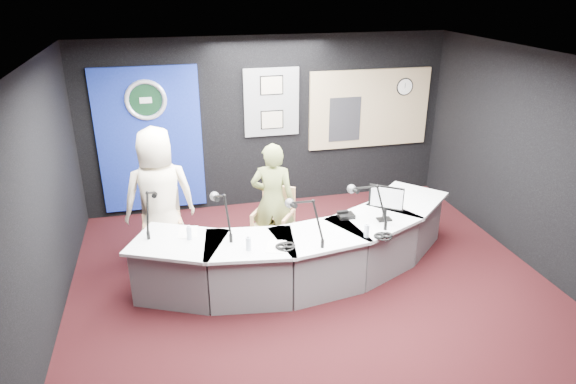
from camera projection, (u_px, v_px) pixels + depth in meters
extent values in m
plane|color=black|center=(319.00, 298.00, 6.27)|extent=(6.00, 6.00, 0.00)
cube|color=silver|center=(326.00, 66.00, 5.18)|extent=(6.00, 6.00, 0.02)
cube|color=black|center=(268.00, 123.00, 8.41)|extent=(6.00, 0.02, 2.80)
cube|color=black|center=(33.00, 221.00, 5.08)|extent=(0.02, 6.00, 2.80)
cube|color=black|center=(553.00, 171.00, 6.37)|extent=(0.02, 6.00, 2.80)
cube|color=navy|center=(150.00, 141.00, 8.03)|extent=(1.60, 0.05, 2.30)
torus|color=silver|center=(146.00, 100.00, 7.74)|extent=(0.63, 0.07, 0.63)
cylinder|color=black|center=(146.00, 100.00, 7.75)|extent=(0.48, 0.01, 0.48)
cube|color=slate|center=(272.00, 102.00, 8.26)|extent=(0.90, 0.04, 1.10)
cube|color=gray|center=(272.00, 85.00, 8.12)|extent=(0.34, 0.02, 0.27)
cube|color=gray|center=(272.00, 120.00, 8.34)|extent=(0.34, 0.02, 0.27)
cube|color=#9D8662|center=(370.00, 109.00, 8.70)|extent=(2.12, 0.06, 1.32)
cube|color=beige|center=(370.00, 109.00, 8.69)|extent=(2.00, 0.02, 1.20)
cube|color=black|center=(345.00, 119.00, 8.64)|extent=(0.55, 0.02, 0.75)
cylinder|color=white|center=(405.00, 87.00, 8.67)|extent=(0.28, 0.01, 0.28)
cube|color=#665F56|center=(161.00, 213.00, 7.07)|extent=(0.51, 0.13, 0.70)
imported|color=#F1E1C0|center=(159.00, 198.00, 6.72)|extent=(1.00, 0.72, 1.90)
imported|color=olive|center=(273.00, 201.00, 6.96)|extent=(0.69, 0.56, 1.63)
cube|color=black|center=(386.00, 197.00, 6.44)|extent=(0.35, 0.26, 0.28)
cube|color=black|center=(346.00, 216.00, 6.63)|extent=(0.20, 0.16, 0.05)
torus|color=black|center=(383.00, 236.00, 6.14)|extent=(0.24, 0.24, 0.04)
torus|color=black|center=(285.00, 246.00, 5.90)|extent=(0.24, 0.24, 0.04)
cube|color=white|center=(188.00, 232.00, 6.25)|extent=(0.26, 0.35, 0.00)
cube|color=white|center=(276.00, 247.00, 5.92)|extent=(0.30, 0.36, 0.00)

